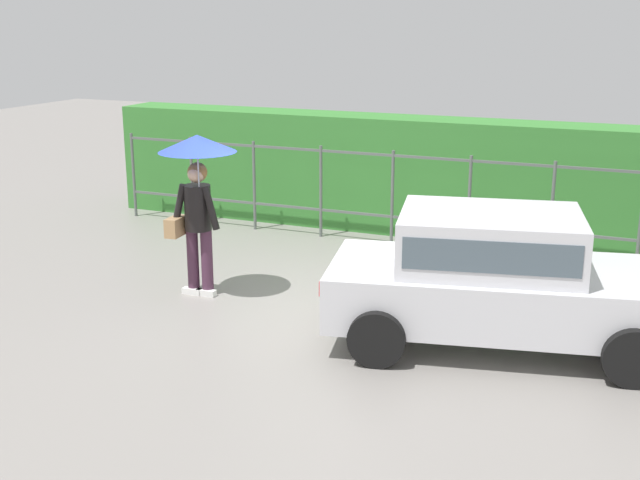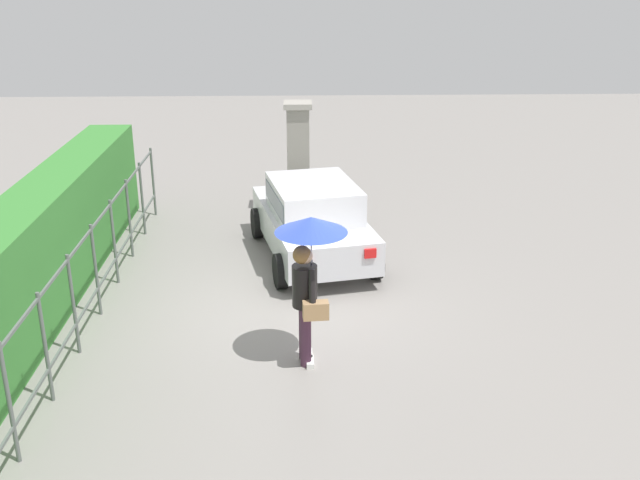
{
  "view_description": "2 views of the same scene",
  "coord_description": "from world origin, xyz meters",
  "views": [
    {
      "loc": [
        3.65,
        -8.7,
        3.49
      ],
      "look_at": [
        0.09,
        -0.27,
        0.94
      ],
      "focal_mm": 45.22,
      "sensor_mm": 36.0,
      "label": 1
    },
    {
      "loc": [
        -10.52,
        -0.08,
        5.19
      ],
      "look_at": [
        0.27,
        -0.41,
        1.08
      ],
      "focal_mm": 41.02,
      "sensor_mm": 36.0,
      "label": 2
    }
  ],
  "objects": [
    {
      "name": "ground_plane",
      "position": [
        0.0,
        0.0,
        0.0
      ],
      "size": [
        40.0,
        40.0,
        0.0
      ],
      "primitive_type": "plane",
      "color": "gray"
    },
    {
      "name": "car",
      "position": [
        2.19,
        -0.34,
        0.8
      ],
      "size": [
        3.96,
        2.46,
        1.48
      ],
      "rotation": [
        0.0,
        0.0,
        0.21
      ],
      "color": "silver",
      "rests_on": "ground"
    },
    {
      "name": "pedestrian",
      "position": [
        -1.6,
        -0.21,
        1.55
      ],
      "size": [
        0.97,
        0.97,
        2.09
      ],
      "rotation": [
        0.0,
        0.0,
        -1.49
      ],
      "color": "#47283D",
      "rests_on": "ground"
    },
    {
      "name": "gate_pillar",
      "position": [
        4.96,
        -0.09,
        1.24
      ],
      "size": [
        0.6,
        0.6,
        2.42
      ],
      "color": "gray",
      "rests_on": "ground"
    },
    {
      "name": "fence_section",
      "position": [
        -0.08,
        3.05,
        0.83
      ],
      "size": [
        9.73,
        0.05,
        1.5
      ],
      "color": "#59605B",
      "rests_on": "ground"
    },
    {
      "name": "hedge_row",
      "position": [
        -0.08,
        3.96,
        0.95
      ],
      "size": [
        10.68,
        0.9,
        1.9
      ],
      "primitive_type": "cube",
      "color": "#387F33",
      "rests_on": "ground"
    }
  ]
}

